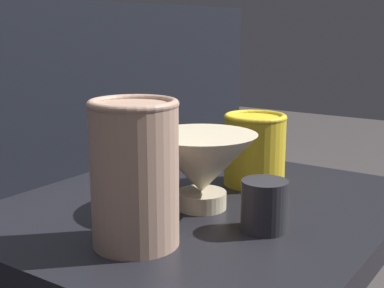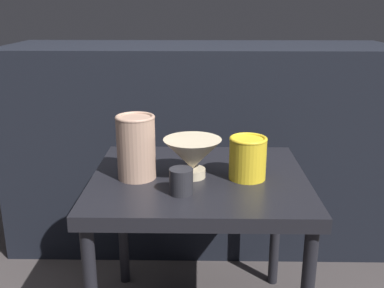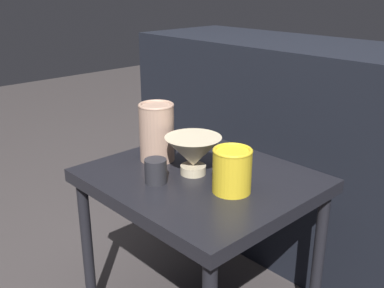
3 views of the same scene
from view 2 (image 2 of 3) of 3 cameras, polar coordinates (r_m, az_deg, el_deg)
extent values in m
cube|color=black|center=(1.35, 0.98, -4.83)|extent=(0.64, 0.56, 0.04)
cylinder|color=black|center=(1.71, -8.76, -9.88)|extent=(0.04, 0.04, 0.49)
cylinder|color=black|center=(1.71, 10.63, -9.97)|extent=(0.04, 0.04, 0.49)
cube|color=black|center=(1.97, 0.98, -0.04)|extent=(1.60, 0.50, 0.86)
cylinder|color=#C1B293|center=(1.33, 0.11, -3.68)|extent=(0.08, 0.08, 0.03)
cone|color=#C1B293|center=(1.31, 0.12, -1.29)|extent=(0.17, 0.17, 0.09)
cylinder|color=tan|center=(1.31, -7.04, -0.51)|extent=(0.11, 0.11, 0.18)
torus|color=tan|center=(1.28, -7.19, 3.37)|extent=(0.11, 0.11, 0.01)
cylinder|color=gold|center=(1.31, 7.14, -1.87)|extent=(0.11, 0.11, 0.12)
torus|color=gold|center=(1.29, 7.24, 0.64)|extent=(0.11, 0.11, 0.01)
cylinder|color=#232328|center=(1.21, -1.32, -4.76)|extent=(0.06, 0.06, 0.07)
camera|label=1|loc=(1.07, -38.08, 2.17)|focal=50.00mm
camera|label=3|loc=(0.96, 69.63, 9.94)|focal=42.00mm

